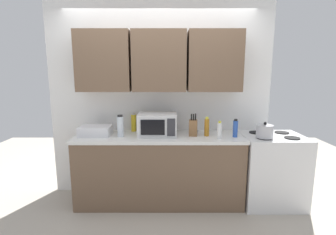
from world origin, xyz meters
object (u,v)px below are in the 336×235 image
kettle (266,131)px  knife_block (194,128)px  bottle_white_jar (221,131)px  bottle_clear_tall (122,126)px  stove_range (272,169)px  dish_rack (97,130)px  bottle_blue_cleaner (237,129)px  microwave (159,124)px  bottle_amber_vinegar (208,127)px  bottle_yellow_mustard (135,123)px

kettle → knife_block: 0.86m
bottle_white_jar → bottle_clear_tall: bottle_clear_tall is taller
knife_block → bottle_clear_tall: 0.91m
stove_range → dish_rack: bearing=179.5°
bottle_blue_cleaner → dish_rack: bearing=177.0°
bottle_white_jar → stove_range: bearing=12.8°
stove_range → bottle_white_jar: 0.92m
dish_rack → bottle_white_jar: 1.54m
stove_range → microwave: (-1.47, 0.03, 0.59)m
microwave → bottle_blue_cleaner: (0.97, -0.10, -0.03)m
bottle_white_jar → bottle_amber_vinegar: 0.20m
kettle → bottle_white_jar: (-0.55, -0.02, 0.01)m
bottle_white_jar → bottle_amber_vinegar: bearing=131.4°
knife_block → stove_range: bearing=-0.0°
dish_rack → bottle_white_jar: bottle_white_jar is taller
stove_range → bottle_amber_vinegar: bearing=-178.9°
knife_block → bottle_yellow_mustard: size_ratio=1.16×
dish_rack → bottle_yellow_mustard: bearing=26.3°
dish_rack → bottle_blue_cleaner: size_ratio=1.69×
bottle_yellow_mustard → bottle_amber_vinegar: bottle_yellow_mustard is taller
microwave → stove_range: bearing=-1.1°
stove_range → bottle_blue_cleaner: 0.76m
bottle_yellow_mustard → microwave: bearing=-33.2°
knife_block → bottle_amber_vinegar: size_ratio=1.17×
bottle_yellow_mustard → bottle_clear_tall: bearing=-113.3°
kettle → dish_rack: 2.09m
bottle_blue_cleaner → bottle_white_jar: bottle_blue_cleaner is taller
bottle_amber_vinegar → microwave: bearing=175.9°
microwave → bottle_amber_vinegar: 0.62m
kettle → microwave: bearing=172.7°
microwave → bottle_blue_cleaner: microwave is taller
bottle_yellow_mustard → bottle_amber_vinegar: size_ratio=1.02×
bottle_white_jar → microwave: bearing=165.7°
bottle_yellow_mustard → bottle_clear_tall: bottle_clear_tall is taller
bottle_white_jar → knife_block: bearing=151.1°
bottle_blue_cleaner → kettle: bearing=-11.6°
stove_range → microwave: bearing=178.9°
microwave → bottle_blue_cleaner: 0.97m
microwave → knife_block: size_ratio=1.69×
bottle_white_jar → bottle_yellow_mustard: bearing=159.3°
bottle_clear_tall → stove_range: bearing=1.4°
kettle → knife_block: knife_block is taller
bottle_yellow_mustard → bottle_amber_vinegar: 0.99m
knife_block → bottle_yellow_mustard: 0.82m
microwave → bottle_blue_cleaner: bearing=-5.8°
microwave → bottle_yellow_mustard: bearing=146.8°
stove_range → bottle_yellow_mustard: bearing=172.3°
bottle_clear_tall → microwave: bearing=9.3°
stove_range → kettle: 0.58m
bottle_white_jar → bottle_clear_tall: bearing=174.5°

